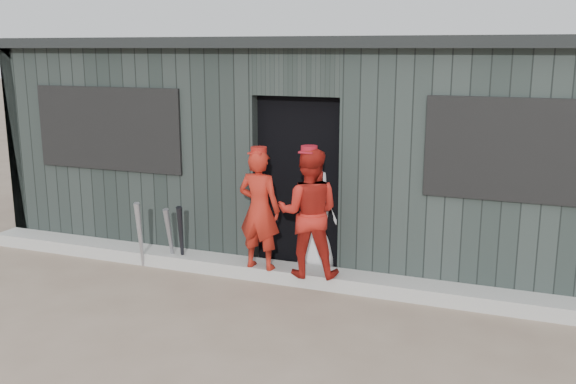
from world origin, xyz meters
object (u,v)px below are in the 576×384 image
at_px(bat_right, 181,237).
at_px(player_red_left, 259,210).
at_px(player_grey_back, 317,221).
at_px(dugout, 335,144).
at_px(bat_left, 140,235).
at_px(player_red_right, 309,213).
at_px(bat_mid, 170,237).

bearing_deg(bat_right, player_red_left, -1.95).
bearing_deg(player_grey_back, dugout, -75.21).
height_order(bat_left, player_grey_back, player_grey_back).
xyz_separation_m(bat_left, dugout, (1.73, 1.95, 0.88)).
distance_m(bat_left, player_red_right, 2.06).
relative_size(player_red_right, dugout, 0.16).
relative_size(player_grey_back, dugout, 0.15).
distance_m(player_red_left, player_red_right, 0.57).
height_order(bat_mid, bat_right, bat_right).
xyz_separation_m(player_red_left, player_grey_back, (0.49, 0.50, -0.20)).
xyz_separation_m(player_red_right, dugout, (-0.28, 1.83, 0.46)).
bearing_deg(bat_left, bat_mid, 29.07).
distance_m(bat_right, player_red_right, 1.63).
bearing_deg(bat_mid, bat_left, -150.93).
xyz_separation_m(player_red_right, player_grey_back, (-0.08, 0.52, -0.23)).
xyz_separation_m(bat_right, player_grey_back, (1.49, 0.46, 0.22)).
distance_m(bat_mid, dugout, 2.47).
height_order(bat_right, dugout, dugout).
bearing_deg(dugout, player_grey_back, -81.36).
bearing_deg(player_red_left, bat_right, 2.08).
relative_size(bat_left, bat_right, 1.07).
relative_size(bat_mid, dugout, 0.09).
bearing_deg(bat_left, player_grey_back, 18.24).
height_order(bat_mid, player_grey_back, player_grey_back).
bearing_deg(player_red_right, player_grey_back, -93.70).
relative_size(bat_mid, player_red_left, 0.56).
relative_size(bat_right, player_red_left, 0.59).
xyz_separation_m(bat_mid, player_red_left, (1.15, -0.03, 0.44)).
height_order(bat_left, player_red_left, player_red_left).
relative_size(bat_left, player_red_left, 0.62).
relative_size(player_red_left, player_red_right, 0.97).
bearing_deg(bat_left, player_red_left, 5.42).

